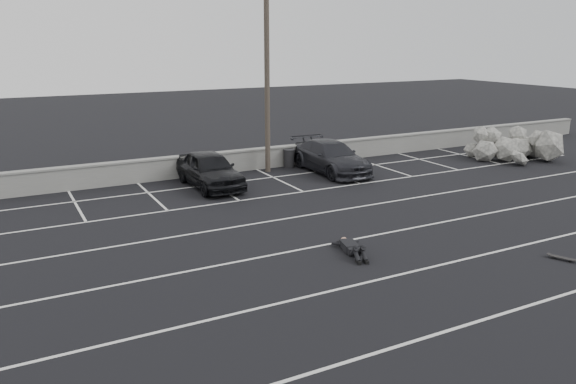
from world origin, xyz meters
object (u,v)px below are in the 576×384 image
skateboard (562,258)px  trash_bin (289,158)px  car_left (210,169)px  utility_pole (267,72)px  riprap_pile (522,149)px  car_right (331,157)px  person (349,243)px

skateboard → trash_bin: bearing=71.4°
car_left → skateboard: car_left is taller
utility_pole → riprap_pile: 14.79m
car_left → trash_bin: size_ratio=5.04×
skateboard → utility_pole: bearing=76.9°
utility_pole → riprap_pile: (13.62, -3.84, -4.30)m
car_left → riprap_pile: size_ratio=0.91×
trash_bin → skateboard: (1.30, -15.00, -0.41)m
car_right → skateboard: 13.08m
riprap_pile → person: size_ratio=2.00×
person → skateboard: (5.16, -3.67, -0.17)m
trash_bin → riprap_pile: bearing=-19.2°
utility_pole → car_right: bearing=-29.4°
riprap_pile → skateboard: riprap_pile is taller
car_right → riprap_pile: bearing=-11.5°
trash_bin → person: trash_bin is taller
car_right → riprap_pile: 11.14m
car_right → utility_pole: 5.16m
person → skateboard: size_ratio=3.58×
utility_pole → trash_bin: (1.41, 0.40, -4.39)m
car_right → skateboard: bearing=-89.6°
car_left → riprap_pile: car_left is taller
utility_pole → skateboard: 15.60m
person → riprap_pile: bearing=38.1°
utility_pole → skateboard: bearing=-79.5°
riprap_pile → skateboard: size_ratio=7.18×
person → utility_pole: bearing=91.7°
utility_pole → person: utility_pole is taller
car_left → car_right: 6.32m
car_right → person: size_ratio=2.05×
trash_bin → riprap_pile: 12.93m
utility_pole → person: bearing=-102.7°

